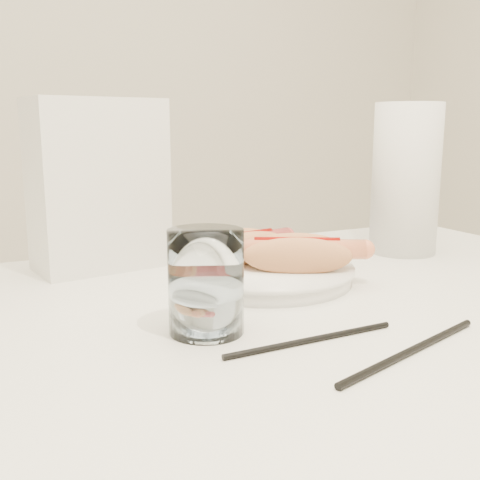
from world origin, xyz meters
name	(u,v)px	position (x,y,z in m)	size (l,w,h in m)	color
table	(281,350)	(0.00, 0.00, 0.69)	(1.20, 0.80, 0.75)	white
plate	(265,275)	(0.03, 0.11, 0.76)	(0.25, 0.25, 0.02)	white
hotdog_left	(242,247)	(0.02, 0.15, 0.79)	(0.18, 0.10, 0.05)	tan
hotdog_right	(297,254)	(0.07, 0.07, 0.79)	(0.18, 0.14, 0.05)	#DB8B55
water_glass	(206,282)	(-0.12, -0.04, 0.81)	(0.08, 0.08, 0.11)	silver
chopstick_near	(311,340)	(-0.03, -0.12, 0.75)	(0.01, 0.01, 0.20)	black
chopstick_far	(412,350)	(0.04, -0.19, 0.75)	(0.01, 0.01, 0.24)	black
napkin_box	(98,185)	(-0.16, 0.30, 0.88)	(0.20, 0.11, 0.26)	white
navy_napkin	(293,249)	(0.18, 0.27, 0.75)	(0.14, 0.14, 0.01)	#111034
paper_towel_roll	(406,179)	(0.35, 0.18, 0.88)	(0.12, 0.12, 0.26)	silver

